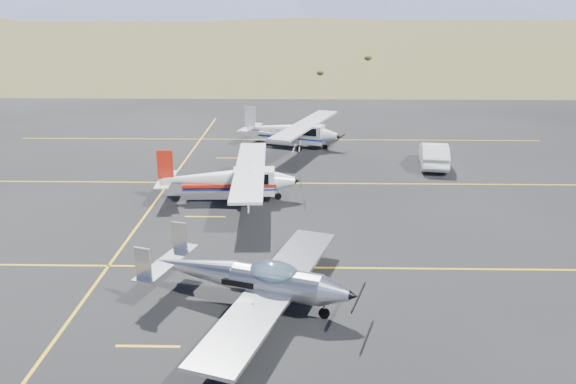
% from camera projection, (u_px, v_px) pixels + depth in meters
% --- Properties ---
extents(ground, '(1600.00, 1600.00, 0.00)m').
position_uv_depth(ground, '(254.00, 292.00, 20.49)').
color(ground, '#383D1C').
rests_on(ground, ground).
extents(apron, '(72.00, 72.00, 0.02)m').
position_uv_depth(apron, '(265.00, 221.00, 27.12)').
color(apron, black).
rests_on(apron, ground).
extents(aircraft_low_wing, '(7.41, 10.03, 2.20)m').
position_uv_depth(aircraft_low_wing, '(254.00, 279.00, 19.21)').
color(aircraft_low_wing, silver).
rests_on(aircraft_low_wing, apron).
extents(aircraft_cessna, '(6.51, 10.88, 2.75)m').
position_uv_depth(aircraft_cessna, '(230.00, 178.00, 29.61)').
color(aircraft_cessna, white).
rests_on(aircraft_cessna, apron).
extents(aircraft_plain, '(7.56, 10.64, 2.74)m').
position_uv_depth(aircraft_plain, '(292.00, 130.00, 40.74)').
color(aircraft_plain, silver).
rests_on(aircraft_plain, apron).
extents(sedan, '(2.32, 4.89, 1.55)m').
position_uv_depth(sedan, '(434.00, 154.00, 35.94)').
color(sedan, white).
rests_on(sedan, apron).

